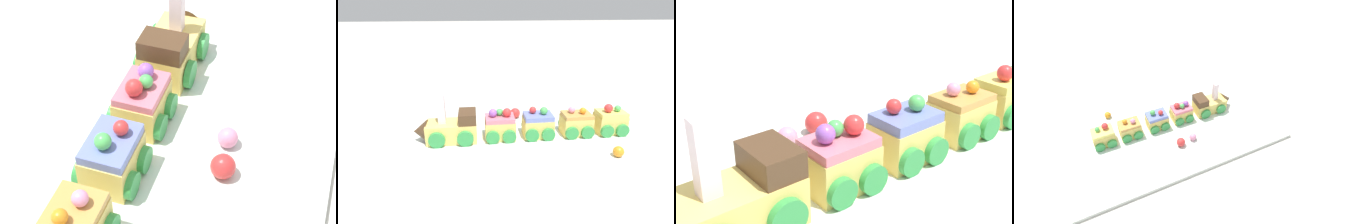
% 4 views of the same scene
% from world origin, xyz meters
% --- Properties ---
extents(ground_plane, '(10.00, 10.00, 0.00)m').
position_xyz_m(ground_plane, '(0.00, 0.00, 0.00)').
color(ground_plane, beige).
extents(display_board, '(0.68, 0.37, 0.01)m').
position_xyz_m(display_board, '(0.00, 0.00, 0.01)').
color(display_board, silver).
rests_on(display_board, ground_plane).
extents(cake_train_locomotive, '(0.14, 0.07, 0.11)m').
position_xyz_m(cake_train_locomotive, '(0.17, 0.03, 0.04)').
color(cake_train_locomotive, '#EACC66').
rests_on(cake_train_locomotive, display_board).
extents(cake_car_strawberry, '(0.07, 0.06, 0.07)m').
position_xyz_m(cake_car_strawberry, '(0.05, 0.03, 0.04)').
color(cake_car_strawberry, '#EACC66').
rests_on(cake_car_strawberry, display_board).
extents(cake_car_blueberry, '(0.07, 0.06, 0.07)m').
position_xyz_m(cake_car_blueberry, '(-0.04, 0.03, 0.04)').
color(cake_car_blueberry, '#EACC66').
rests_on(cake_car_blueberry, display_board).
extents(cake_car_caramel, '(0.07, 0.06, 0.07)m').
position_xyz_m(cake_car_caramel, '(-0.13, 0.04, 0.04)').
color(cake_car_caramel, '#EACC66').
rests_on(cake_car_caramel, display_board).
extents(cake_car_lemon, '(0.07, 0.06, 0.07)m').
position_xyz_m(cake_car_lemon, '(-0.21, 0.04, 0.04)').
color(cake_car_lemon, '#EACC66').
rests_on(cake_car_lemon, display_board).
extents(gumball_pink, '(0.02, 0.02, 0.02)m').
position_xyz_m(gumball_pink, '(0.04, -0.07, 0.02)').
color(gumball_pink, pink).
rests_on(gumball_pink, display_board).
extents(gumball_red, '(0.03, 0.03, 0.03)m').
position_xyz_m(gumball_red, '(-0.00, -0.07, 0.03)').
color(gumball_red, red).
rests_on(gumball_red, display_board).
extents(gumball_orange, '(0.02, 0.02, 0.02)m').
position_xyz_m(gumball_orange, '(-0.17, 0.14, 0.02)').
color(gumball_orange, orange).
rests_on(gumball_orange, display_board).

